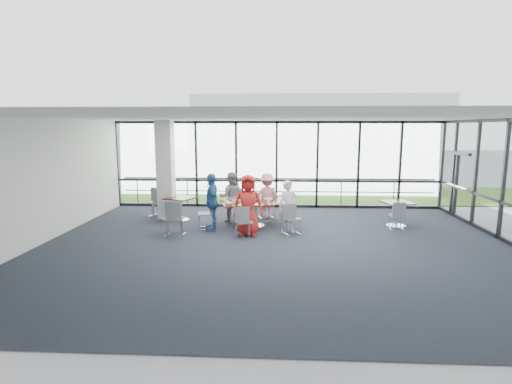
{
  "coord_description": "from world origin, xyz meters",
  "views": [
    {
      "loc": [
        0.01,
        -9.75,
        2.95
      ],
      "look_at": [
        -0.59,
        1.69,
        1.1
      ],
      "focal_mm": 28.0,
      "sensor_mm": 36.0,
      "label": 1
    }
  ],
  "objects_px": {
    "diner_near_right": "(288,207)",
    "chair_main_nr": "(292,219)",
    "structural_column": "(166,170)",
    "side_table_right": "(397,206)",
    "chair_main_fr": "(266,204)",
    "diner_far_left": "(231,197)",
    "side_table_left": "(180,201)",
    "chair_spare_la": "(174,218)",
    "diner_far_right": "(267,196)",
    "chair_main_end": "(206,214)",
    "diner_near_left": "(248,205)",
    "diner_end": "(212,202)",
    "chair_main_fl": "(235,205)",
    "chair_spare_r": "(397,216)",
    "main_table": "(257,206)",
    "chair_spare_lb": "(157,203)",
    "chair_main_nl": "(245,222)"
  },
  "relations": [
    {
      "from": "diner_near_left",
      "to": "main_table",
      "type": "bearing_deg",
      "value": 76.51
    },
    {
      "from": "chair_main_nr",
      "to": "diner_near_left",
      "type": "bearing_deg",
      "value": 162.59
    },
    {
      "from": "chair_main_fl",
      "to": "chair_main_end",
      "type": "relative_size",
      "value": 1.03
    },
    {
      "from": "diner_far_right",
      "to": "chair_spare_la",
      "type": "relative_size",
      "value": 1.52
    },
    {
      "from": "chair_spare_la",
      "to": "diner_near_right",
      "type": "bearing_deg",
      "value": 19.34
    },
    {
      "from": "chair_main_nl",
      "to": "chair_main_nr",
      "type": "relative_size",
      "value": 0.97
    },
    {
      "from": "structural_column",
      "to": "chair_main_fl",
      "type": "height_order",
      "value": "structural_column"
    },
    {
      "from": "chair_spare_la",
      "to": "side_table_left",
      "type": "bearing_deg",
      "value": 108.54
    },
    {
      "from": "chair_main_fl",
      "to": "chair_spare_r",
      "type": "xyz_separation_m",
      "value": [
        4.87,
        -1.1,
        -0.07
      ]
    },
    {
      "from": "diner_far_left",
      "to": "diner_end",
      "type": "relative_size",
      "value": 0.95
    },
    {
      "from": "side_table_left",
      "to": "chair_main_end",
      "type": "bearing_deg",
      "value": -46.84
    },
    {
      "from": "side_table_right",
      "to": "chair_spare_la",
      "type": "xyz_separation_m",
      "value": [
        -6.43,
        -1.42,
        -0.13
      ]
    },
    {
      "from": "chair_main_nl",
      "to": "chair_spare_lb",
      "type": "height_order",
      "value": "chair_spare_lb"
    },
    {
      "from": "diner_near_right",
      "to": "chair_spare_lb",
      "type": "height_order",
      "value": "diner_near_right"
    },
    {
      "from": "side_table_right",
      "to": "chair_main_nr",
      "type": "bearing_deg",
      "value": -161.41
    },
    {
      "from": "side_table_left",
      "to": "diner_end",
      "type": "bearing_deg",
      "value": -43.36
    },
    {
      "from": "side_table_left",
      "to": "diner_end",
      "type": "xyz_separation_m",
      "value": [
        1.21,
        -1.14,
        0.2
      ]
    },
    {
      "from": "diner_near_left",
      "to": "chair_main_fl",
      "type": "xyz_separation_m",
      "value": [
        -0.57,
        1.94,
        -0.37
      ]
    },
    {
      "from": "diner_near_left",
      "to": "side_table_right",
      "type": "bearing_deg",
      "value": 12.53
    },
    {
      "from": "diner_near_right",
      "to": "chair_main_nr",
      "type": "height_order",
      "value": "diner_near_right"
    },
    {
      "from": "main_table",
      "to": "diner_end",
      "type": "bearing_deg",
      "value": -177.76
    },
    {
      "from": "structural_column",
      "to": "chair_main_fr",
      "type": "distance_m",
      "value": 3.45
    },
    {
      "from": "diner_end",
      "to": "chair_main_nl",
      "type": "height_order",
      "value": "diner_end"
    },
    {
      "from": "diner_far_left",
      "to": "side_table_left",
      "type": "bearing_deg",
      "value": -5.36
    },
    {
      "from": "diner_near_left",
      "to": "chair_main_nr",
      "type": "bearing_deg",
      "value": 4.32
    },
    {
      "from": "main_table",
      "to": "chair_spare_la",
      "type": "xyz_separation_m",
      "value": [
        -2.2,
        -1.19,
        -0.15
      ]
    },
    {
      "from": "structural_column",
      "to": "diner_far_right",
      "type": "relative_size",
      "value": 2.14
    },
    {
      "from": "structural_column",
      "to": "side_table_right",
      "type": "bearing_deg",
      "value": -6.15
    },
    {
      "from": "diner_end",
      "to": "chair_spare_la",
      "type": "xyz_separation_m",
      "value": [
        -0.93,
        -0.72,
        -0.34
      ]
    },
    {
      "from": "side_table_left",
      "to": "diner_near_right",
      "type": "relative_size",
      "value": 0.72
    },
    {
      "from": "chair_main_nl",
      "to": "chair_spare_r",
      "type": "xyz_separation_m",
      "value": [
        4.38,
        1.05,
        -0.02
      ]
    },
    {
      "from": "chair_spare_r",
      "to": "side_table_right",
      "type": "bearing_deg",
      "value": 73.44
    },
    {
      "from": "chair_main_nr",
      "to": "chair_spare_la",
      "type": "bearing_deg",
      "value": 161.29
    },
    {
      "from": "diner_end",
      "to": "chair_main_end",
      "type": "bearing_deg",
      "value": -122.46
    },
    {
      "from": "diner_near_right",
      "to": "chair_spare_la",
      "type": "relative_size",
      "value": 1.52
    },
    {
      "from": "side_table_right",
      "to": "diner_near_left",
      "type": "bearing_deg",
      "value": -164.41
    },
    {
      "from": "side_table_left",
      "to": "diner_far_left",
      "type": "height_order",
      "value": "diner_far_left"
    },
    {
      "from": "structural_column",
      "to": "main_table",
      "type": "relative_size",
      "value": 1.37
    },
    {
      "from": "diner_far_right",
      "to": "diner_far_left",
      "type": "bearing_deg",
      "value": 15.79
    },
    {
      "from": "side_table_left",
      "to": "chair_main_nl",
      "type": "relative_size",
      "value": 1.28
    },
    {
      "from": "chair_main_end",
      "to": "diner_far_right",
      "type": "bearing_deg",
      "value": 122.45
    },
    {
      "from": "diner_far_left",
      "to": "chair_main_end",
      "type": "xyz_separation_m",
      "value": [
        -0.63,
        -1.02,
        -0.33
      ]
    },
    {
      "from": "diner_near_right",
      "to": "chair_main_nr",
      "type": "bearing_deg",
      "value": -66.88
    },
    {
      "from": "diner_near_left",
      "to": "diner_far_right",
      "type": "distance_m",
      "value": 2.12
    },
    {
      "from": "chair_main_end",
      "to": "chair_spare_r",
      "type": "bearing_deg",
      "value": 85.12
    },
    {
      "from": "main_table",
      "to": "chair_main_nl",
      "type": "xyz_separation_m",
      "value": [
        -0.26,
        -1.21,
        -0.22
      ]
    },
    {
      "from": "diner_near_right",
      "to": "diner_far_right",
      "type": "relative_size",
      "value": 1.0
    },
    {
      "from": "side_table_left",
      "to": "chair_spare_lb",
      "type": "distance_m",
      "value": 1.07
    },
    {
      "from": "chair_main_nr",
      "to": "chair_main_fr",
      "type": "relative_size",
      "value": 0.92
    },
    {
      "from": "chair_main_nl",
      "to": "chair_spare_r",
      "type": "distance_m",
      "value": 4.5
    }
  ]
}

